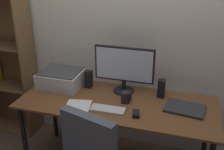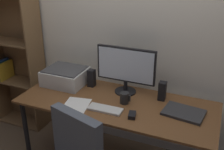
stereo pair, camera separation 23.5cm
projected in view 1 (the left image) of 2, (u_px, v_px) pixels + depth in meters
back_wall at (132, 25)px, 2.62m from camera, size 6.40×0.10×2.60m
desk at (117, 109)px, 2.42m from camera, size 1.73×0.70×0.74m
monitor at (124, 67)px, 2.47m from camera, size 0.55×0.20×0.44m
keyboard at (108, 109)px, 2.25m from camera, size 0.29×0.12×0.02m
mouse at (136, 114)px, 2.18m from camera, size 0.07×0.11×0.03m
coffee_mug at (125, 97)px, 2.36m from camera, size 0.10×0.08×0.10m
laptop at (185, 108)px, 2.26m from camera, size 0.35×0.27×0.02m
speaker_left at (89, 79)px, 2.62m from camera, size 0.06×0.07×0.17m
speaker_right at (161, 88)px, 2.44m from camera, size 0.06×0.07×0.17m
printer at (62, 78)px, 2.65m from camera, size 0.40×0.34×0.16m
paper_sheet at (77, 108)px, 2.29m from camera, size 0.26×0.33×0.00m
bookshelf at (6, 66)px, 3.04m from camera, size 0.62×0.28×1.59m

